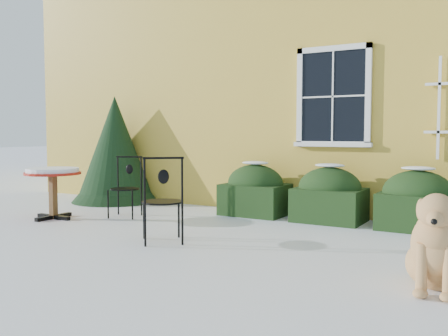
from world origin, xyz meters
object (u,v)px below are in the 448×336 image
Objects in this scene: patio_chair_far at (126,187)px; dog at (438,250)px; bistro_table at (53,177)px; evergreen_shrub at (115,159)px; patio_chair_near at (163,200)px.

patio_chair_far is 0.98× the size of dog.
dog is at bearing -8.26° from bistro_table.
evergreen_shrub is at bearing 105.55° from bistro_table.
dog is at bearing -37.45° from patio_chair_far.
patio_chair_far is (-1.74, 1.27, -0.05)m from patio_chair_near.
evergreen_shrub reaches higher than patio_chair_far.
patio_chair_near is (3.19, -2.60, -0.31)m from evergreen_shrub.
patio_chair_far reaches higher than bistro_table.
dog reaches higher than bistro_table.
evergreen_shrub is 2.09× the size of dog.
bistro_table is 2.66m from patio_chair_near.
patio_chair_far is at bearing -77.50° from patio_chair_near.
dog is (5.00, -1.61, -0.14)m from patio_chair_far.
patio_chair_near reaches higher than dog.
patio_chair_far is at bearing 159.50° from dog.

